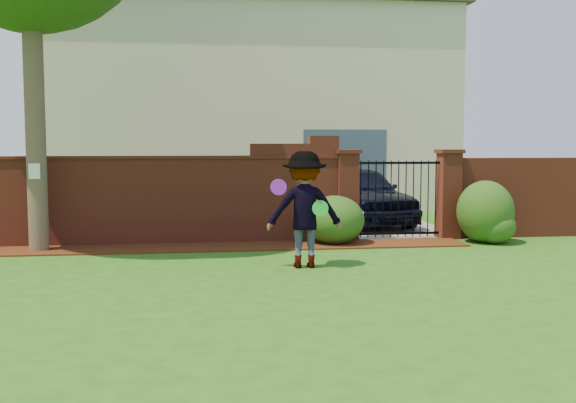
{
  "coord_description": "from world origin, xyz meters",
  "views": [
    {
      "loc": [
        -0.69,
        -9.33,
        2.0
      ],
      "look_at": [
        0.81,
        1.4,
        1.05
      ],
      "focal_mm": 41.31,
      "sensor_mm": 36.0,
      "label": 1
    }
  ],
  "objects": [
    {
      "name": "car",
      "position": [
        3.36,
        6.57,
        0.73
      ],
      "size": [
        2.46,
        4.53,
        1.46
      ],
      "primitive_type": "imported",
      "rotation": [
        0.0,
        0.0,
        0.18
      ],
      "color": "black",
      "rests_on": "ground"
    },
    {
      "name": "shrub_middle",
      "position": [
        5.1,
        3.29,
        0.63
      ],
      "size": [
        1.15,
        1.15,
        1.26
      ],
      "primitive_type": "ellipsoid",
      "color": "#194715",
      "rests_on": "ground"
    },
    {
      "name": "house",
      "position": [
        1.0,
        12.0,
        3.16
      ],
      "size": [
        12.4,
        6.4,
        6.3
      ],
      "color": "beige",
      "rests_on": "ground"
    },
    {
      "name": "paper_notice",
      "position": [
        -3.6,
        3.21,
        1.5
      ],
      "size": [
        0.2,
        0.01,
        0.28
      ],
      "primitive_type": "cube",
      "color": "white",
      "rests_on": "tree"
    },
    {
      "name": "driveway",
      "position": [
        3.5,
        8.0,
        0.01
      ],
      "size": [
        3.2,
        8.0,
        0.01
      ],
      "primitive_type": "cube",
      "color": "slate",
      "rests_on": "ground"
    },
    {
      "name": "brick_wall_return",
      "position": [
        6.6,
        4.0,
        0.85
      ],
      "size": [
        4.0,
        0.25,
        1.7
      ],
      "primitive_type": "cube",
      "color": "maroon",
      "rests_on": "ground"
    },
    {
      "name": "shrub_right",
      "position": [
        5.24,
        3.11,
        0.35
      ],
      "size": [
        0.8,
        0.8,
        0.71
      ],
      "primitive_type": "ellipsoid",
      "color": "#194715",
      "rests_on": "ground"
    },
    {
      "name": "pillar_right",
      "position": [
        4.6,
        4.0,
        0.96
      ],
      "size": [
        0.5,
        0.5,
        1.88
      ],
      "color": "maroon",
      "rests_on": "ground"
    },
    {
      "name": "ground",
      "position": [
        0.0,
        0.0,
        -0.01
      ],
      "size": [
        80.0,
        80.0,
        0.01
      ],
      "primitive_type": "cube",
      "color": "#245816",
      "rests_on": "ground"
    },
    {
      "name": "frisbee_purple",
      "position": [
        0.59,
        0.92,
        1.32
      ],
      "size": [
        0.26,
        0.09,
        0.26
      ],
      "primitive_type": "cylinder",
      "rotation": [
        1.36,
        0.0,
        0.04
      ],
      "color": "purple",
      "rests_on": "man"
    },
    {
      "name": "man",
      "position": [
        1.03,
        1.12,
        0.94
      ],
      "size": [
        1.27,
        0.8,
        1.88
      ],
      "primitive_type": "imported",
      "rotation": [
        0.0,
        0.0,
        3.06
      ],
      "color": "gray",
      "rests_on": "ground"
    },
    {
      "name": "iron_gate",
      "position": [
        3.5,
        4.0,
        0.85
      ],
      "size": [
        1.78,
        0.03,
        1.6
      ],
      "color": "black",
      "rests_on": "ground"
    },
    {
      "name": "shrub_left",
      "position": [
        2.03,
        3.49,
        0.49
      ],
      "size": [
        1.19,
        1.19,
        0.97
      ],
      "primitive_type": "ellipsoid",
      "color": "#194715",
      "rests_on": "ground"
    },
    {
      "name": "frisbee_green",
      "position": [
        1.25,
        0.9,
        0.98
      ],
      "size": [
        0.26,
        0.11,
        0.26
      ],
      "primitive_type": "cylinder",
      "rotation": [
        1.43,
        0.0,
        -0.21
      ],
      "color": "green",
      "rests_on": "man"
    },
    {
      "name": "brick_wall",
      "position": [
        -2.01,
        4.0,
        0.93
      ],
      "size": [
        8.7,
        0.31,
        2.16
      ],
      "color": "maroon",
      "rests_on": "ground"
    },
    {
      "name": "mulch_bed",
      "position": [
        -0.95,
        3.34,
        0.01
      ],
      "size": [
        11.1,
        1.08,
        0.03
      ],
      "primitive_type": "cube",
      "color": "#3A1A0A",
      "rests_on": "ground"
    },
    {
      "name": "pillar_left",
      "position": [
        2.4,
        4.0,
        0.96
      ],
      "size": [
        0.5,
        0.5,
        1.88
      ],
      "color": "maroon",
      "rests_on": "ground"
    }
  ]
}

